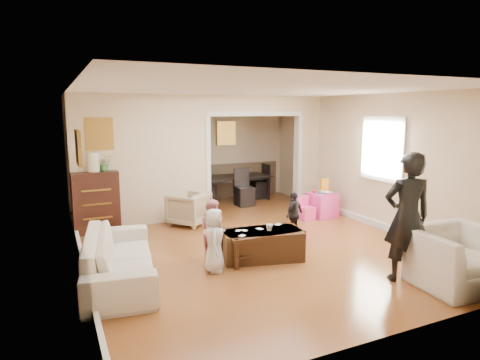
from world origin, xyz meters
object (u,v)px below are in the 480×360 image
armchair_back (189,209)px  coffee_table (262,245)px  coffee_cup (269,227)px  child_toddler (294,214)px  armchair_front (456,258)px  dresser (96,202)px  child_kneel_b (213,229)px  sofa (119,257)px  play_table (322,205)px  adult_person (407,217)px  table_lamp (93,162)px  dining_table (234,188)px  cyan_cup (320,192)px  child_kneel_a (214,240)px

armchair_back → coffee_table: (0.44, -2.34, -0.10)m
armchair_back → coffee_cup: bearing=62.6°
child_toddler → armchair_front: bearing=80.3°
dresser → child_kneel_b: 2.76m
sofa → coffee_cup: 2.24m
play_table → coffee_table: bearing=-143.7°
armchair_front → play_table: 3.72m
coffee_table → adult_person: 2.15m
armchair_front → coffee_table: armchair_front is taller
table_lamp → coffee_table: size_ratio=0.30×
sofa → armchair_back: bearing=-28.4°
play_table → child_toddler: child_toddler is taller
coffee_table → adult_person: (1.37, -1.52, 0.65)m
coffee_cup → dining_table: (1.21, 4.09, -0.18)m
armchair_back → cyan_cup: size_ratio=8.93×
coffee_table → coffee_cup: size_ratio=11.38×
armchair_front → table_lamp: table_lamp is taller
armchair_front → child_kneel_a: bearing=152.5°
table_lamp → adult_person: bearing=-49.7°
sofa → dresser: size_ratio=1.92×
dresser → cyan_cup: 4.55m
child_kneel_a → armchair_front: bearing=-99.7°
dining_table → child_toddler: size_ratio=2.16×
table_lamp → coffee_table: 3.59m
dining_table → cyan_cup: bearing=-70.5°
sofa → table_lamp: 2.73m
armchair_back → child_toddler: (1.49, -1.59, 0.09)m
cyan_cup → adult_person: (-0.92, -3.23, 0.32)m
coffee_cup → adult_person: (1.27, -1.47, 0.37)m
dining_table → armchair_front: bearing=-88.0°
dresser → cyan_cup: (4.46, -0.94, -0.02)m
sofa → adult_person: bearing=-106.3°
dresser → table_lamp: size_ratio=3.20×
table_lamp → armchair_front: bearing=-48.7°
coffee_table → child_toddler: (1.05, 0.75, 0.19)m
sofa → dining_table: bearing=-32.5°
sofa → dining_table: 5.23m
dresser → play_table: dresser is taller
table_lamp → sofa: bearing=-89.1°
dining_table → child_kneel_b: child_kneel_b is taller
armchair_back → adult_person: adult_person is taller
armchair_front → dining_table: armchair_front is taller
dining_table → child_toddler: 3.30m
adult_person → cyan_cup: bearing=-87.0°
sofa → child_kneel_b: (1.43, 0.20, 0.15)m
adult_person → armchair_back: bearing=-46.1°
dresser → armchair_front: bearing=-48.7°
child_toddler → coffee_table: bearing=9.2°
armchair_front → sofa: bearing=158.8°
coffee_table → table_lamp: bearing=129.4°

